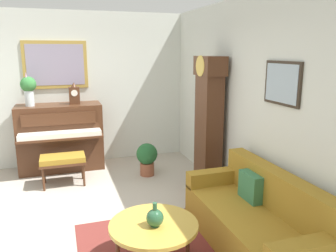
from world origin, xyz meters
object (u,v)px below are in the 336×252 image
at_px(green_jug, 155,218).
at_px(potted_plant, 147,157).
at_px(couch, 258,221).
at_px(flower_vase, 29,88).
at_px(piano, 61,137).
at_px(coffee_table, 154,226).
at_px(mantel_clock, 74,94).
at_px(piano_bench, 63,160).
at_px(grandfather_clock, 209,127).

height_order(green_jug, potted_plant, green_jug).
height_order(couch, flower_vase, flower_vase).
relative_size(piano, flower_vase, 2.48).
distance_m(coffee_table, flower_vase, 3.61).
xyz_separation_m(couch, mantel_clock, (-3.27, -1.67, 1.03)).
xyz_separation_m(piano_bench, coffee_table, (2.42, 0.81, 0.01)).
relative_size(piano_bench, flower_vase, 1.21).
height_order(grandfather_clock, potted_plant, grandfather_clock).
relative_size(piano, coffee_table, 1.64).
relative_size(couch, coffee_table, 2.16).
bearing_deg(piano, potted_plant, 60.26).
bearing_deg(grandfather_clock, piano, -125.87).
xyz_separation_m(mantel_clock, green_jug, (3.25, 0.54, -0.81)).
bearing_deg(coffee_table, couch, 86.62).
distance_m(piano_bench, mantel_clock, 1.25).
relative_size(coffee_table, green_jug, 3.67).
bearing_deg(piano, green_jug, 14.09).
bearing_deg(green_jug, coffee_table, 179.62).
xyz_separation_m(piano, coffee_table, (3.21, 0.82, -0.18)).
xyz_separation_m(piano_bench, green_jug, (2.47, 0.81, 0.13)).
relative_size(piano, green_jug, 6.00).
distance_m(mantel_clock, green_jug, 3.40).
relative_size(coffee_table, flower_vase, 1.52).
height_order(piano_bench, flower_vase, flower_vase).
relative_size(couch, mantel_clock, 5.00).
distance_m(piano, flower_vase, 1.01).
distance_m(piano_bench, coffee_table, 2.55).
distance_m(mantel_clock, flower_vase, 0.75).
bearing_deg(piano_bench, grandfather_clock, 70.28).
bearing_deg(piano_bench, flower_vase, -149.31).
bearing_deg(couch, coffee_table, -93.38).
relative_size(couch, flower_vase, 3.28).
xyz_separation_m(grandfather_clock, potted_plant, (-0.77, -0.78, -0.64)).
xyz_separation_m(piano, mantel_clock, (0.00, 0.28, 0.75)).
height_order(piano_bench, grandfather_clock, grandfather_clock).
bearing_deg(potted_plant, piano, -119.74).
relative_size(piano, potted_plant, 2.57).
height_order(couch, coffee_table, couch).
distance_m(coffee_table, green_jug, 0.13).
xyz_separation_m(piano, grandfather_clock, (1.56, 2.15, 0.37)).
relative_size(mantel_clock, potted_plant, 0.68).
relative_size(coffee_table, mantel_clock, 2.32).
bearing_deg(potted_plant, couch, 12.97).
distance_m(coffee_table, mantel_clock, 3.38).
relative_size(mantel_clock, flower_vase, 0.66).
bearing_deg(green_jug, potted_plant, 167.23).
bearing_deg(piano, couch, 30.78).
height_order(piano_bench, coffee_table, piano_bench).
bearing_deg(green_jug, flower_vase, -158.58).
bearing_deg(flower_vase, potted_plant, 66.84).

